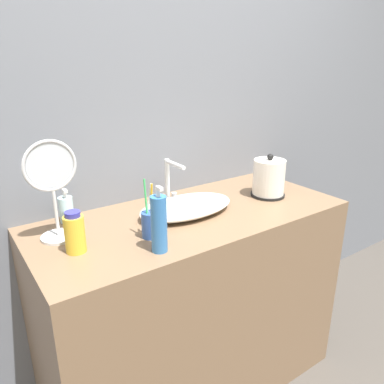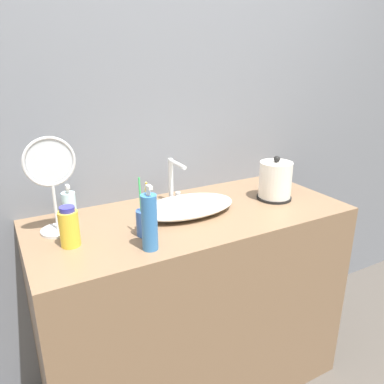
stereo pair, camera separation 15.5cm
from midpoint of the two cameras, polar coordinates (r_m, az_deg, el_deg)
The scene contains 10 objects.
wall_back at distance 1.75m, azimuth -8.48°, elevation 11.86°, with size 6.00×0.04×2.60m.
vanity_counter at distance 1.81m, azimuth -2.42°, elevation -16.75°, with size 1.35×0.59×0.91m.
sink_basin at distance 1.59m, azimuth -3.64°, elevation -2.28°, with size 0.43×0.25×0.06m.
faucet at distance 1.67m, azimuth -5.99°, elevation 1.92°, with size 0.06×0.15×0.20m.
electric_kettle at distance 1.79m, azimuth 9.21°, elevation 1.89°, with size 0.16×0.16×0.21m.
toothbrush_cup at distance 1.38m, azimuth -9.64°, elevation -4.83°, with size 0.06×0.06×0.22m.
lotion_bottle at distance 1.60m, azimuth -21.28°, elevation -2.51°, with size 0.06×0.06×0.14m.
shampoo_bottle at distance 1.26m, azimuth -8.58°, elevation -4.88°, with size 0.05×0.05×0.23m.
mouthwash_bottle at distance 1.34m, azimuth -20.66°, elevation -5.92°, with size 0.07×0.07×0.15m.
vanity_mirror at distance 1.42m, azimuth -23.47°, elevation 0.89°, with size 0.18×0.13×0.37m.
Camera 1 is at (-0.84, -0.90, 1.53)m, focal length 35.00 mm.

